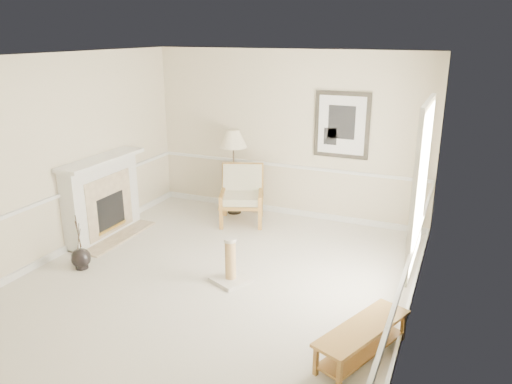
{
  "coord_description": "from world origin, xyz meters",
  "views": [
    {
      "loc": [
        2.89,
        -5.34,
        3.18
      ],
      "look_at": [
        0.28,
        0.7,
        1.05
      ],
      "focal_mm": 35.0,
      "sensor_mm": 36.0,
      "label": 1
    }
  ],
  "objects_px": {
    "bench": "(362,336)",
    "scratching_post": "(231,268)",
    "floor_vase": "(81,259)",
    "floor_lamp": "(233,141)",
    "armchair": "(242,192)"
  },
  "relations": [
    {
      "from": "floor_lamp",
      "to": "scratching_post",
      "type": "relative_size",
      "value": 2.47
    },
    {
      "from": "armchair",
      "to": "bench",
      "type": "xyz_separation_m",
      "value": [
        2.75,
        -3.03,
        -0.29
      ]
    },
    {
      "from": "floor_lamp",
      "to": "bench",
      "type": "bearing_deg",
      "value": -47.5
    },
    {
      "from": "floor_lamp",
      "to": "floor_vase",
      "type": "bearing_deg",
      "value": -108.86
    },
    {
      "from": "bench",
      "to": "scratching_post",
      "type": "bearing_deg",
      "value": 154.81
    },
    {
      "from": "floor_lamp",
      "to": "scratching_post",
      "type": "distance_m",
      "value": 2.89
    },
    {
      "from": "scratching_post",
      "to": "floor_vase",
      "type": "bearing_deg",
      "value": -167.08
    },
    {
      "from": "armchair",
      "to": "bench",
      "type": "bearing_deg",
      "value": -69.13
    },
    {
      "from": "bench",
      "to": "floor_vase",
      "type": "bearing_deg",
      "value": 173.91
    },
    {
      "from": "armchair",
      "to": "floor_lamp",
      "type": "relative_size",
      "value": 0.65
    },
    {
      "from": "floor_vase",
      "to": "floor_lamp",
      "type": "xyz_separation_m",
      "value": [
        0.99,
        2.89,
        1.19
      ]
    },
    {
      "from": "bench",
      "to": "scratching_post",
      "type": "height_order",
      "value": "scratching_post"
    },
    {
      "from": "floor_vase",
      "to": "floor_lamp",
      "type": "relative_size",
      "value": 0.53
    },
    {
      "from": "scratching_post",
      "to": "bench",
      "type": "bearing_deg",
      "value": -25.19
    },
    {
      "from": "armchair",
      "to": "scratching_post",
      "type": "xyz_separation_m",
      "value": [
        0.81,
        -2.12,
        -0.33
      ]
    }
  ]
}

